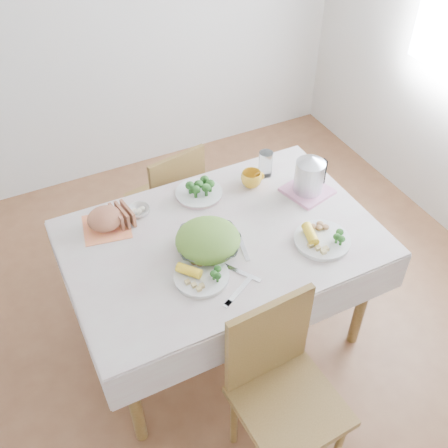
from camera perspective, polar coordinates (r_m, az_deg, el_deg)
name	(u,v)px	position (r m, az deg, el deg)	size (l,w,h in m)	color
floor	(222,330)	(3.13, -0.17, -11.43)	(3.60, 3.60, 0.00)	brown
dining_table	(222,288)	(2.83, -0.18, -6.99)	(1.40, 0.90, 0.75)	brown
tablecloth	(222,237)	(2.55, -0.20, -1.46)	(1.50, 1.00, 0.01)	beige
chair_near	(290,405)	(2.37, 7.17, -18.95)	(0.42, 0.42, 0.94)	brown
chair_far	(165,193)	(3.29, -6.47, 3.35)	(0.38, 0.38, 0.85)	brown
salad_bowl	(208,244)	(2.46, -1.75, -2.23)	(0.29, 0.29, 0.07)	white
dinner_plate_left	(202,276)	(2.36, -2.46, -5.70)	(0.25, 0.25, 0.02)	white
dinner_plate_right	(322,240)	(2.56, 10.62, -1.75)	(0.27, 0.27, 0.02)	white
broccoli_plate	(199,193)	(2.78, -2.74, 3.35)	(0.25, 0.25, 0.02)	beige
napkin	(107,227)	(2.66, -12.65, -0.29)	(0.23, 0.23, 0.00)	#FF8953
bread_loaf	(105,218)	(2.63, -12.83, 0.60)	(0.17, 0.16, 0.10)	#95563A
fruit_bowl	(139,211)	(2.70, -9.27, 1.41)	(0.12, 0.12, 0.04)	white
yellow_mug	(251,179)	(2.83, 2.99, 4.91)	(0.11, 0.11, 0.09)	gold
glass_tumbler	(265,165)	(2.90, 4.54, 6.44)	(0.08, 0.08, 0.15)	white
pink_tray	(307,191)	(2.84, 9.04, 3.58)	(0.22, 0.22, 0.02)	pink
electric_kettle	(309,174)	(2.77, 9.29, 5.39)	(0.15, 0.15, 0.22)	#B2B5BA
fork_left	(241,273)	(2.39, 1.88, -5.30)	(0.02, 0.20, 0.00)	silver
fork_right	(243,247)	(2.50, 2.07, -2.49)	(0.02, 0.19, 0.00)	silver
knife	(239,290)	(2.32, 1.70, -7.22)	(0.02, 0.21, 0.00)	silver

